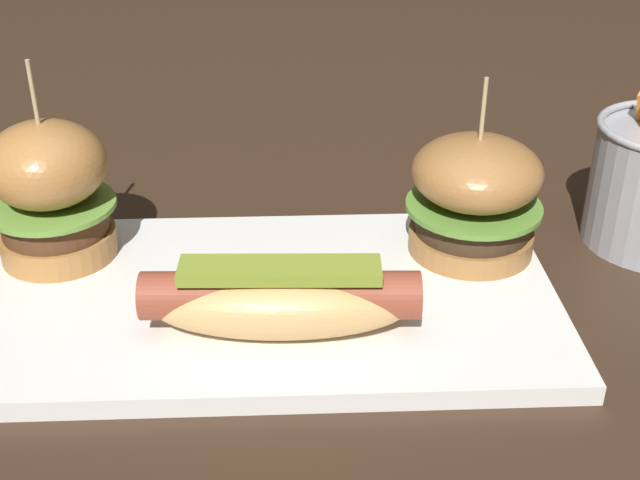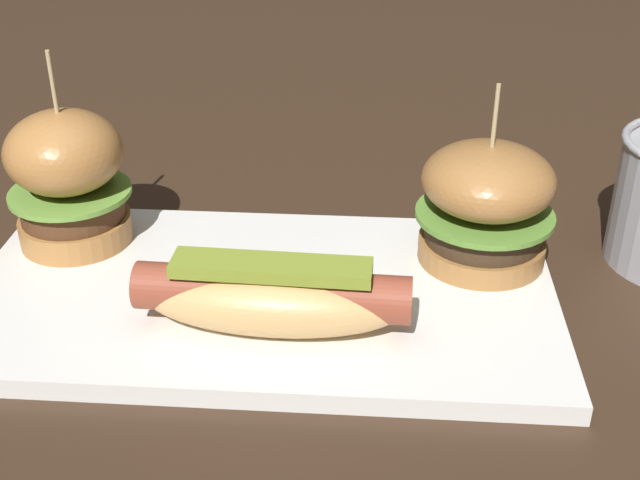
% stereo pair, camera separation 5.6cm
% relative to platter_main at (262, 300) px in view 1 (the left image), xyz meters
% --- Properties ---
extents(ground_plane, '(3.00, 3.00, 0.00)m').
position_rel_platter_main_xyz_m(ground_plane, '(0.00, 0.00, -0.01)').
color(ground_plane, '#382619').
extents(platter_main, '(0.41, 0.23, 0.01)m').
position_rel_platter_main_xyz_m(platter_main, '(0.00, 0.00, 0.00)').
color(platter_main, white).
rests_on(platter_main, ground).
extents(hot_dog, '(0.18, 0.06, 0.05)m').
position_rel_platter_main_xyz_m(hot_dog, '(0.01, -0.05, 0.03)').
color(hot_dog, '#DFAC6A').
rests_on(hot_dog, platter_main).
extents(slider_left, '(0.09, 0.09, 0.15)m').
position_rel_platter_main_xyz_m(slider_left, '(-0.15, 0.06, 0.06)').
color(slider_left, '#B1763D').
rests_on(slider_left, platter_main).
extents(slider_right, '(0.10, 0.10, 0.13)m').
position_rel_platter_main_xyz_m(slider_right, '(0.16, 0.05, 0.05)').
color(slider_right, '#A66F3A').
rests_on(slider_right, platter_main).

